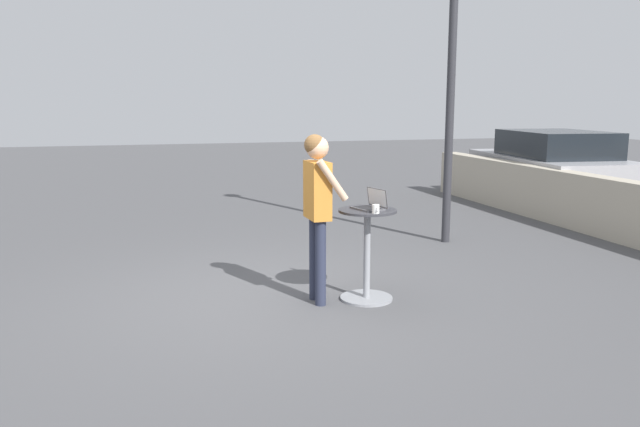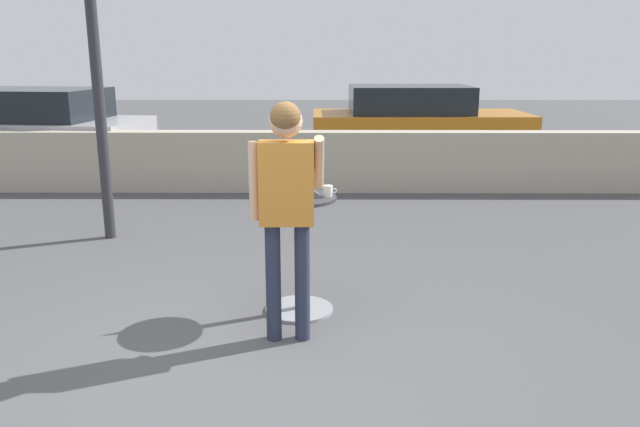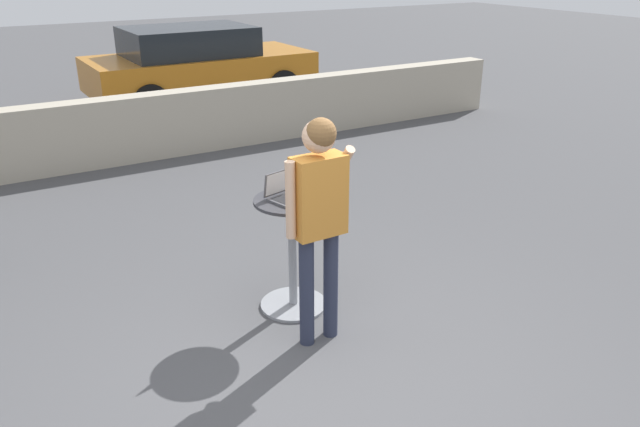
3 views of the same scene
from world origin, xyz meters
TOP-DOWN VIEW (x-y plane):
  - ground_plane at (0.00, 0.00)m, footprint 50.00×50.00m
  - cafe_table at (0.32, 1.07)m, footprint 0.60×0.60m
  - laptop at (0.31, 1.11)m, footprint 0.38×0.33m
  - coffee_mug at (0.56, 1.07)m, footprint 0.11×0.07m
  - standing_person at (0.26, 0.55)m, footprint 0.52×0.39m
  - parked_car_near_street at (-4.47, 6.80)m, footprint 4.12×2.31m
  - street_lamp at (-1.91, 3.15)m, footprint 0.32×0.32m

SIDE VIEW (x-z plane):
  - ground_plane at x=0.00m, z-range 0.00..0.00m
  - cafe_table at x=0.32m, z-range 0.03..0.99m
  - parked_car_near_street at x=-4.47m, z-range 0.04..1.51m
  - coffee_mug at x=0.56m, z-range 0.96..1.04m
  - laptop at x=0.31m, z-range 0.90..1.11m
  - standing_person at x=0.26m, z-range 0.24..1.97m
  - street_lamp at x=-1.91m, z-range 0.67..5.88m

